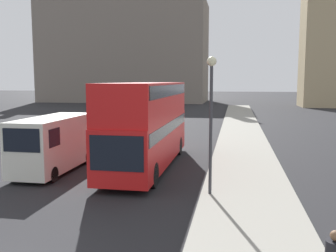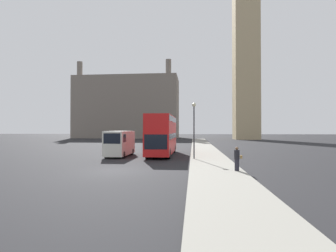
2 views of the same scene
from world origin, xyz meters
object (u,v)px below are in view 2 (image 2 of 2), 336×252
at_px(white_van, 120,143).
at_px(clock_tower, 246,8).
at_px(pedestrian, 237,159).
at_px(red_double_decker_bus, 162,133).
at_px(street_lamp, 194,121).

bearing_deg(white_van, clock_tower, 65.65).
relative_size(clock_tower, pedestrian, 48.52).
distance_m(red_double_decker_bus, white_van, 4.78).
relative_size(clock_tower, white_van, 13.53).
bearing_deg(white_van, red_double_decker_bus, 22.18).
bearing_deg(white_van, street_lamp, -19.12).
relative_size(white_van, street_lamp, 1.08).
distance_m(pedestrian, street_lamp, 7.93).
bearing_deg(pedestrian, street_lamp, 111.82).
xyz_separation_m(white_van, street_lamp, (7.84, -2.72, 2.17)).
distance_m(red_double_decker_bus, street_lamp, 5.81).
relative_size(pedestrian, street_lamp, 0.30).
relative_size(red_double_decker_bus, white_van, 1.83).
height_order(clock_tower, white_van, clock_tower).
relative_size(white_van, pedestrian, 3.59).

